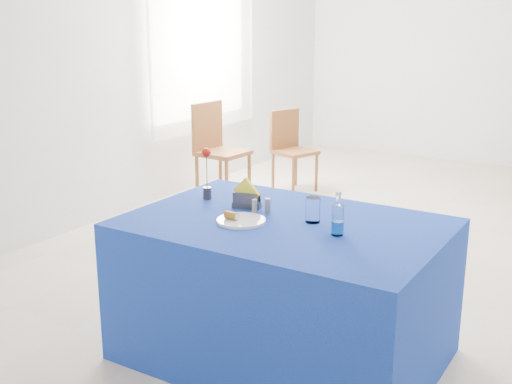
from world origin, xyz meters
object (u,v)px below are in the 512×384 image
at_px(blue_table, 284,290).
at_px(water_bottle, 338,221).
at_px(plate, 241,221).
at_px(chair_win_a, 216,144).
at_px(chair_win_b, 290,144).

relative_size(blue_table, water_bottle, 7.44).
bearing_deg(water_bottle, plate, -171.38).
bearing_deg(chair_win_a, chair_win_b, -29.55).
xyz_separation_m(blue_table, water_bottle, (0.32, -0.05, 0.45)).
bearing_deg(chair_win_b, plate, -135.50).
height_order(chair_win_a, chair_win_b, chair_win_a).
distance_m(plate, chair_win_b, 3.51).
bearing_deg(blue_table, water_bottle, -8.98).
bearing_deg(plate, chair_win_b, 114.60).
bearing_deg(chair_win_a, plate, -138.72).
height_order(water_bottle, chair_win_a, water_bottle).
height_order(plate, water_bottle, water_bottle).
xyz_separation_m(blue_table, chair_win_b, (-1.64, 3.05, 0.11)).
distance_m(plate, water_bottle, 0.51).
bearing_deg(blue_table, chair_win_a, 131.65).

